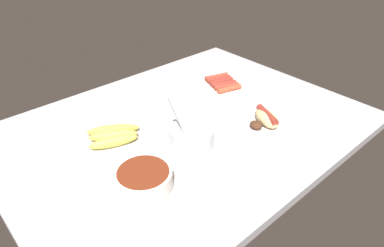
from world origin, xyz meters
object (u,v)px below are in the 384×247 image
bowl_coleslaw (191,135)px  bowl_chili (144,179)px  banana_bunch (113,135)px  plate_hotdog_assembled (266,122)px  plate_sausages (223,85)px

bowl_coleslaw → bowl_chili: size_ratio=0.98×
banana_bunch → plate_hotdog_assembled: bearing=147.4°
bowl_coleslaw → plate_hotdog_assembled: 27.02cm
plate_hotdog_assembled → plate_sausages: bearing=-108.5°
bowl_chili → banana_bunch: size_ratio=0.80×
bowl_chili → plate_hotdog_assembled: bearing=176.4°
banana_bunch → plate_hotdog_assembled: 50.63cm
banana_bunch → plate_hotdog_assembled: (-42.64, 27.30, -0.00)cm
bowl_coleslaw → plate_hotdog_assembled: bowl_coleslaw is taller
plate_hotdog_assembled → banana_bunch: bearing=-32.6°
bowl_chili → banana_bunch: 24.91cm
bowl_coleslaw → bowl_chili: (22.54, 6.33, -0.12)cm
bowl_coleslaw → plate_sausages: size_ratio=0.62×
bowl_coleslaw → plate_sausages: (-35.37, -20.66, -2.05)cm
banana_bunch → plate_sausages: bearing=-177.1°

